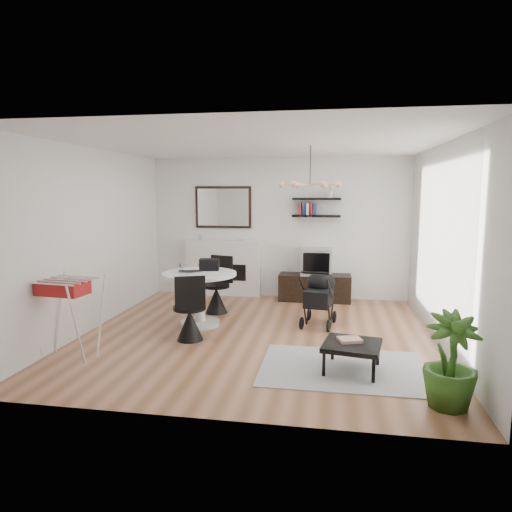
% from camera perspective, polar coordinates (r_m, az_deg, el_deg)
% --- Properties ---
extents(floor, '(5.00, 5.00, 0.00)m').
position_cam_1_polar(floor, '(6.68, 0.23, -9.85)').
color(floor, brown).
rests_on(floor, ground).
extents(ceiling, '(5.00, 5.00, 0.00)m').
position_cam_1_polar(ceiling, '(6.39, 0.25, 13.85)').
color(ceiling, white).
rests_on(ceiling, wall_back).
extents(wall_back, '(5.00, 0.00, 5.00)m').
position_cam_1_polar(wall_back, '(8.86, 2.87, 3.49)').
color(wall_back, white).
rests_on(wall_back, floor).
extents(wall_left, '(0.00, 5.00, 5.00)m').
position_cam_1_polar(wall_left, '(7.24, -19.70, 1.99)').
color(wall_left, white).
rests_on(wall_left, floor).
extents(wall_right, '(0.00, 5.00, 5.00)m').
position_cam_1_polar(wall_right, '(6.48, 22.61, 1.19)').
color(wall_right, white).
rests_on(wall_right, floor).
extents(sheer_curtain, '(0.04, 3.60, 2.60)m').
position_cam_1_polar(sheer_curtain, '(6.66, 21.39, 1.42)').
color(sheer_curtain, white).
rests_on(sheer_curtain, wall_right).
extents(fireplace, '(1.50, 0.17, 2.16)m').
position_cam_1_polar(fireplace, '(9.06, -4.14, -0.66)').
color(fireplace, white).
rests_on(fireplace, floor).
extents(shelf_lower, '(0.90, 0.25, 0.04)m').
position_cam_1_polar(shelf_lower, '(8.66, 7.54, 4.98)').
color(shelf_lower, black).
rests_on(shelf_lower, wall_back).
extents(shelf_upper, '(0.90, 0.25, 0.04)m').
position_cam_1_polar(shelf_upper, '(8.65, 7.58, 7.10)').
color(shelf_upper, black).
rests_on(shelf_upper, wall_back).
extents(pendant_lamp, '(0.90, 0.90, 0.10)m').
position_cam_1_polar(pendant_lamp, '(6.58, 6.77, 8.83)').
color(pendant_lamp, tan).
rests_on(pendant_lamp, ceiling).
extents(tv_console, '(1.34, 0.47, 0.50)m').
position_cam_1_polar(tv_console, '(8.72, 7.35, -3.94)').
color(tv_console, black).
rests_on(tv_console, floor).
extents(crt_tv, '(0.57, 0.50, 0.50)m').
position_cam_1_polar(crt_tv, '(8.63, 7.58, -0.70)').
color(crt_tv, '#B8B8BA').
rests_on(crt_tv, tv_console).
extents(dining_table, '(1.13, 1.13, 0.83)m').
position_cam_1_polar(dining_table, '(7.08, -7.04, -4.31)').
color(dining_table, white).
rests_on(dining_table, floor).
extents(laptop, '(0.38, 0.29, 0.03)m').
position_cam_1_polar(laptop, '(7.01, -8.30, -2.00)').
color(laptop, black).
rests_on(laptop, dining_table).
extents(black_bag, '(0.33, 0.24, 0.18)m').
position_cam_1_polar(black_bag, '(7.20, -5.87, -1.07)').
color(black_bag, black).
rests_on(black_bag, dining_table).
extents(newspaper, '(0.40, 0.36, 0.01)m').
position_cam_1_polar(newspaper, '(6.87, -6.04, -2.24)').
color(newspaper, silver).
rests_on(newspaper, dining_table).
extents(drinking_glass, '(0.07, 0.07, 0.11)m').
position_cam_1_polar(drinking_glass, '(7.29, -9.32, -1.31)').
color(drinking_glass, white).
rests_on(drinking_glass, dining_table).
extents(chair_far, '(0.49, 0.51, 0.96)m').
position_cam_1_polar(chair_far, '(7.84, -4.92, -4.88)').
color(chair_far, black).
rests_on(chair_far, floor).
extents(chair_near, '(0.50, 0.51, 0.94)m').
position_cam_1_polar(chair_near, '(6.44, -8.27, -7.86)').
color(chair_near, black).
rests_on(chair_near, floor).
extents(drying_rack, '(0.74, 0.70, 1.00)m').
position_cam_1_polar(drying_rack, '(6.14, -22.50, -6.96)').
color(drying_rack, white).
rests_on(drying_rack, floor).
extents(stroller, '(0.57, 0.79, 0.91)m').
position_cam_1_polar(stroller, '(7.16, 7.93, -5.45)').
color(stroller, black).
rests_on(stroller, floor).
extents(rug, '(1.88, 1.36, 0.01)m').
position_cam_1_polar(rug, '(5.58, 10.65, -13.62)').
color(rug, '#969696').
rests_on(rug, floor).
extents(coffee_table, '(0.73, 0.73, 0.32)m').
position_cam_1_polar(coffee_table, '(5.44, 11.92, -10.96)').
color(coffee_table, black).
rests_on(coffee_table, rug).
extents(magazines, '(0.30, 0.27, 0.04)m').
position_cam_1_polar(magazines, '(5.47, 11.65, -10.22)').
color(magazines, '#D04C34').
rests_on(magazines, coffee_table).
extents(potted_plant, '(0.62, 0.62, 0.93)m').
position_cam_1_polar(potted_plant, '(4.81, 23.15, -11.94)').
color(potted_plant, '#2D5A19').
rests_on(potted_plant, floor).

